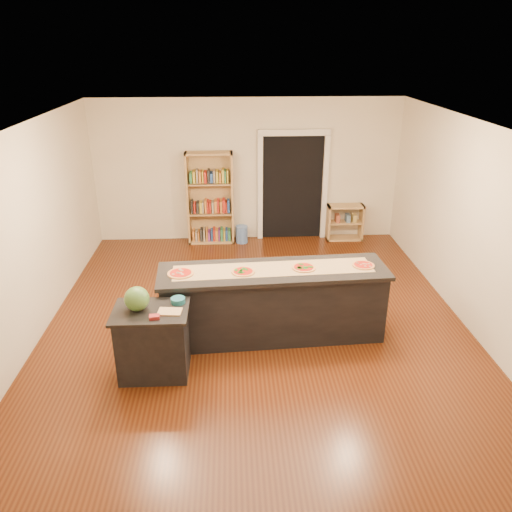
{
  "coord_description": "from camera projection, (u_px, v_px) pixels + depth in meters",
  "views": [
    {
      "loc": [
        -0.33,
        -6.18,
        3.78
      ],
      "look_at": [
        0.0,
        0.2,
        1.0
      ],
      "focal_mm": 35.0,
      "sensor_mm": 36.0,
      "label": 1
    }
  ],
  "objects": [
    {
      "name": "watermelon",
      "position": [
        137.0,
        299.0,
        5.77
      ],
      "size": [
        0.29,
        0.29,
        0.29
      ],
      "primitive_type": "sphere",
      "color": "#144214",
      "rests_on": "side_counter"
    },
    {
      "name": "pizza_a",
      "position": [
        181.0,
        273.0,
        6.42
      ],
      "size": [
        0.33,
        0.33,
        0.02
      ],
      "color": "tan",
      "rests_on": "kitchen_island"
    },
    {
      "name": "kraft_paper",
      "position": [
        273.0,
        269.0,
        6.57
      ],
      "size": [
        2.65,
        0.62,
        0.0
      ],
      "primitive_type": "cube",
      "rotation": [
        0.0,
        0.0,
        0.06
      ],
      "color": "tan",
      "rests_on": "kitchen_island"
    },
    {
      "name": "package_teal",
      "position": [
        178.0,
        300.0,
        5.97
      ],
      "size": [
        0.17,
        0.17,
        0.06
      ],
      "primitive_type": "cylinder",
      "color": "#195966",
      "rests_on": "side_counter"
    },
    {
      "name": "pizza_d",
      "position": [
        363.0,
        265.0,
        6.65
      ],
      "size": [
        0.28,
        0.28,
        0.02
      ],
      "color": "tan",
      "rests_on": "kitchen_island"
    },
    {
      "name": "room",
      "position": [
        257.0,
        234.0,
        6.63
      ],
      "size": [
        6.0,
        7.0,
        2.8
      ],
      "color": "beige",
      "rests_on": "ground"
    },
    {
      "name": "pizza_b",
      "position": [
        243.0,
        272.0,
        6.47
      ],
      "size": [
        0.3,
        0.3,
        0.02
      ],
      "color": "tan",
      "rests_on": "kitchen_island"
    },
    {
      "name": "bookshelf",
      "position": [
        210.0,
        198.0,
        9.8
      ],
      "size": [
        0.91,
        0.32,
        1.82
      ],
      "primitive_type": "cube",
      "color": "tan",
      "rests_on": "ground"
    },
    {
      "name": "kitchen_island",
      "position": [
        273.0,
        303.0,
        6.75
      ],
      "size": [
        3.03,
        0.82,
        1.0
      ],
      "rotation": [
        0.0,
        0.0,
        0.06
      ],
      "color": "black",
      "rests_on": "ground"
    },
    {
      "name": "package_red",
      "position": [
        154.0,
        317.0,
        5.63
      ],
      "size": [
        0.12,
        0.1,
        0.04
      ],
      "primitive_type": "cube",
      "rotation": [
        0.0,
        0.0,
        0.11
      ],
      "color": "maroon",
      "rests_on": "side_counter"
    },
    {
      "name": "waste_bin",
      "position": [
        242.0,
        234.0,
        10.05
      ],
      "size": [
        0.24,
        0.24,
        0.35
      ],
      "primitive_type": "cylinder",
      "color": "#5073B3",
      "rests_on": "ground"
    },
    {
      "name": "low_shelf",
      "position": [
        345.0,
        222.0,
        10.15
      ],
      "size": [
        0.73,
        0.31,
        0.73
      ],
      "primitive_type": "cube",
      "color": "tan",
      "rests_on": "ground"
    },
    {
      "name": "pizza_c",
      "position": [
        304.0,
        268.0,
        6.58
      ],
      "size": [
        0.32,
        0.32,
        0.02
      ],
      "color": "tan",
      "rests_on": "kitchen_island"
    },
    {
      "name": "side_counter",
      "position": [
        153.0,
        342.0,
        5.99
      ],
      "size": [
        0.89,
        0.65,
        0.88
      ],
      "rotation": [
        0.0,
        0.0,
        -0.01
      ],
      "color": "black",
      "rests_on": "ground"
    },
    {
      "name": "cutting_board",
      "position": [
        170.0,
        312.0,
        5.77
      ],
      "size": [
        0.29,
        0.21,
        0.02
      ],
      "primitive_type": "cube",
      "rotation": [
        0.0,
        0.0,
        -0.1
      ],
      "color": "tan",
      "rests_on": "side_counter"
    },
    {
      "name": "doorway",
      "position": [
        293.0,
        181.0,
        9.92
      ],
      "size": [
        1.4,
        0.09,
        2.21
      ],
      "color": "black",
      "rests_on": "room"
    }
  ]
}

